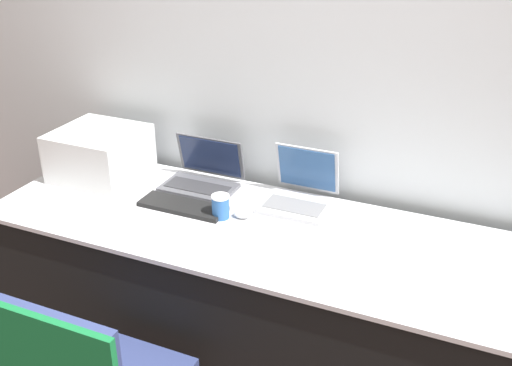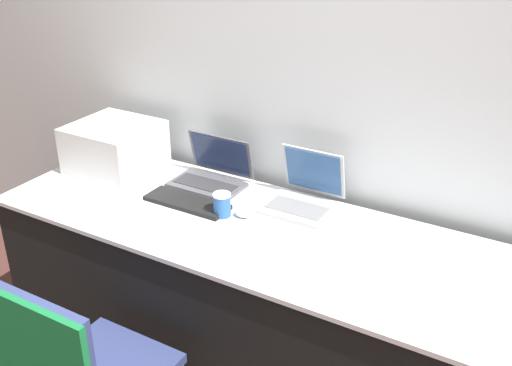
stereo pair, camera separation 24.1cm
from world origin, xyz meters
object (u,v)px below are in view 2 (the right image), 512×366
Objects in this scene: printer at (114,146)px; mouse at (243,213)px; laptop_right at (304,195)px; external_keyboard at (187,202)px; laptop_left at (212,174)px; coffee_cup at (222,205)px.

mouse is (0.79, -0.10, -0.11)m from printer.
laptop_right is 0.51m from external_keyboard.
external_keyboard is at bearing -14.00° from printer.
laptop_right reaches higher than laptop_left.
printer is 0.73m from coffee_cup.
coffee_cup is at bearing -135.62° from laptop_right.
laptop_left is 0.86× the size of external_keyboard.
mouse is (0.08, 0.04, -0.04)m from coffee_cup.
printer is 0.81m from mouse.
printer reaches higher than external_keyboard.
external_keyboard is (0.03, -0.23, -0.04)m from laptop_left.
printer is 0.55m from external_keyboard.
laptop_right is (0.47, 0.01, 0.00)m from laptop_left.
printer reaches higher than mouse.
coffee_cup reaches higher than mouse.
laptop_left is at bearing 131.55° from coffee_cup.
external_keyboard is at bearing -83.89° from laptop_left.
coffee_cup is (-0.26, -0.25, -0.00)m from laptop_right.
laptop_right is 2.85× the size of coffee_cup.
printer is 1.00× the size of external_keyboard.
laptop_right is 0.36m from coffee_cup.
laptop_left is at bearing 11.71° from printer.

